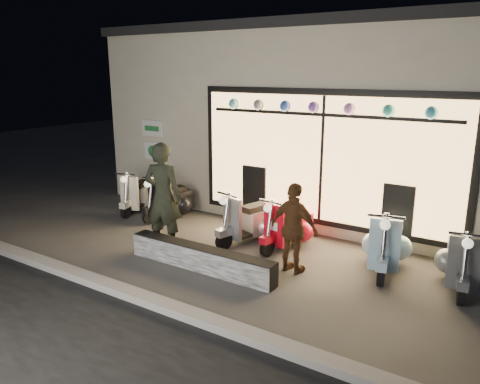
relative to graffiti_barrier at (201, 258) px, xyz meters
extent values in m
plane|color=#383533|center=(0.17, 0.65, -0.20)|extent=(40.00, 40.00, 0.00)
cube|color=slate|center=(0.17, -1.35, -0.14)|extent=(40.00, 0.25, 0.12)
cube|color=beige|center=(0.17, 5.65, 1.80)|extent=(10.00, 6.00, 4.00)
cube|color=black|center=(0.17, 5.65, 3.90)|extent=(10.20, 6.20, 0.20)
cube|color=black|center=(0.97, 2.63, 1.35)|extent=(5.45, 0.06, 2.65)
cube|color=#FFBF6B|center=(0.97, 2.59, 1.35)|extent=(5.20, 0.04, 2.40)
cube|color=black|center=(0.97, 2.55, 2.20)|extent=(4.90, 0.06, 0.06)
cube|color=white|center=(-3.43, 2.61, 1.65)|extent=(0.65, 0.04, 0.38)
cube|color=white|center=(-3.43, 2.61, 1.10)|extent=(0.55, 0.04, 0.42)
cube|color=black|center=(0.00, 0.00, 0.00)|extent=(2.76, 0.28, 0.40)
cylinder|color=black|center=(-0.19, 0.94, -0.03)|extent=(0.19, 0.35, 0.33)
cylinder|color=black|center=(0.08, 1.89, -0.03)|extent=(0.21, 0.35, 0.33)
cube|color=#AEAEB2|center=(-0.14, 1.14, 0.35)|extent=(0.45, 0.19, 0.81)
cube|color=#AEAEB2|center=(0.05, 1.79, 0.17)|extent=(0.59, 0.78, 0.45)
cube|color=black|center=(0.02, 1.70, 0.45)|extent=(0.42, 0.61, 0.12)
sphere|color=#FFF2CC|center=(-0.20, 0.93, 0.74)|extent=(0.18, 0.18, 0.15)
cylinder|color=black|center=(0.63, 1.09, -0.04)|extent=(0.14, 0.33, 0.32)
cylinder|color=black|center=(0.77, 2.02, -0.04)|extent=(0.16, 0.33, 0.32)
cube|color=#B80B1C|center=(0.66, 1.29, 0.33)|extent=(0.44, 0.13, 0.77)
cube|color=#B80B1C|center=(0.76, 1.93, 0.16)|extent=(0.49, 0.71, 0.43)
cube|color=black|center=(0.75, 1.84, 0.42)|extent=(0.34, 0.56, 0.11)
sphere|color=#FFF2CC|center=(0.63, 1.08, 0.69)|extent=(0.16, 0.16, 0.14)
cylinder|color=black|center=(-2.39, 1.28, -0.04)|extent=(0.13, 0.33, 0.32)
cylinder|color=black|center=(-2.26, 2.20, -0.04)|extent=(0.15, 0.33, 0.32)
cube|color=black|center=(-2.36, 1.48, 0.32)|extent=(0.43, 0.12, 0.76)
cube|color=black|center=(-2.27, 2.11, 0.15)|extent=(0.48, 0.70, 0.43)
cube|color=black|center=(-2.28, 2.02, 0.41)|extent=(0.33, 0.55, 0.11)
sphere|color=#FFF2CC|center=(-2.39, 1.27, 0.68)|extent=(0.16, 0.16, 0.14)
cylinder|color=black|center=(-3.10, 1.29, -0.04)|extent=(0.18, 0.33, 0.32)
cylinder|color=black|center=(-3.35, 2.20, -0.04)|extent=(0.19, 0.34, 0.32)
cube|color=beige|center=(-3.15, 1.48, 0.33)|extent=(0.43, 0.18, 0.77)
cube|color=beige|center=(-3.32, 2.11, 0.16)|extent=(0.56, 0.74, 0.43)
cube|color=black|center=(-3.30, 2.02, 0.42)|extent=(0.39, 0.58, 0.11)
sphere|color=#FFF2CC|center=(-3.09, 1.28, 0.69)|extent=(0.17, 0.17, 0.14)
cylinder|color=black|center=(2.68, 1.03, -0.02)|extent=(0.17, 0.37, 0.35)
cylinder|color=black|center=(2.47, 2.04, -0.02)|extent=(0.19, 0.37, 0.35)
cube|color=#91B8CD|center=(2.63, 1.24, 0.38)|extent=(0.48, 0.17, 0.85)
cube|color=#91B8CD|center=(2.49, 1.94, 0.19)|extent=(0.57, 0.80, 0.48)
cube|color=black|center=(2.51, 1.84, 0.48)|extent=(0.40, 0.63, 0.12)
sphere|color=#FFF2CC|center=(2.68, 1.02, 0.78)|extent=(0.18, 0.18, 0.16)
cylinder|color=black|center=(3.80, 1.03, -0.04)|extent=(0.15, 0.34, 0.33)
cylinder|color=black|center=(3.64, 1.99, -0.04)|extent=(0.17, 0.34, 0.33)
cube|color=#5A5E62|center=(3.77, 1.23, 0.34)|extent=(0.45, 0.14, 0.80)
cube|color=#5A5E62|center=(3.65, 1.89, 0.17)|extent=(0.52, 0.74, 0.45)
cube|color=black|center=(3.67, 1.79, 0.44)|extent=(0.36, 0.58, 0.12)
sphere|color=#FFF2CC|center=(3.80, 1.02, 0.72)|extent=(0.17, 0.17, 0.15)
imported|color=black|center=(-1.14, 0.40, 0.79)|extent=(0.81, 0.62, 1.99)
imported|color=#57351B|center=(1.32, 0.75, 0.55)|extent=(0.92, 0.49, 1.49)
camera|label=1|loc=(4.45, -5.68, 3.01)|focal=35.00mm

